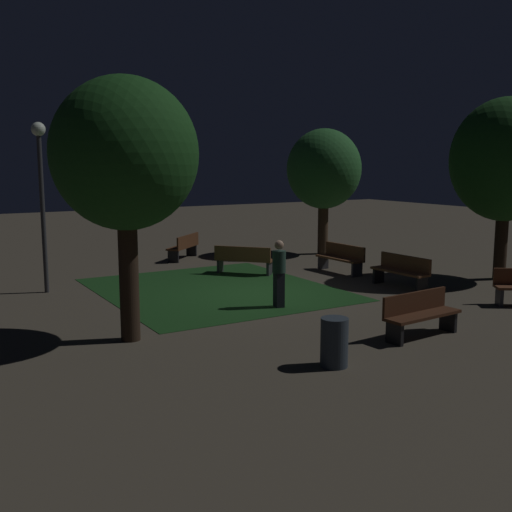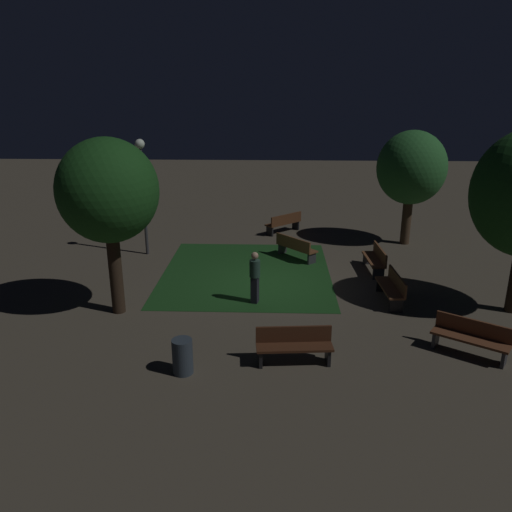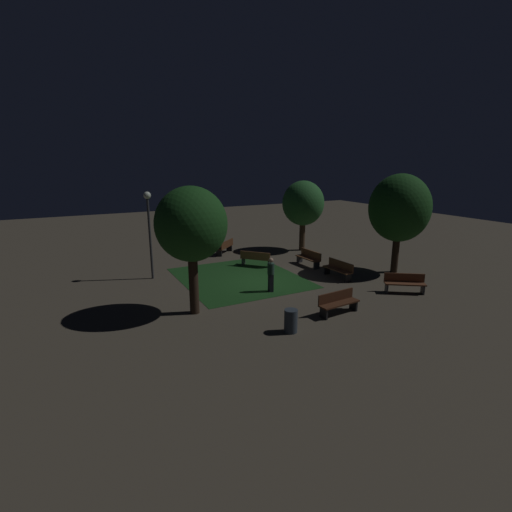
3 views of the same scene
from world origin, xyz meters
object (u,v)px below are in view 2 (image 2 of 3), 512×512
pedestrian (255,276)px  trash_bin (183,356)px  bench_corner (284,222)px  lamp_post_near_wall (142,177)px  bench_by_lamp (376,259)px  tree_left_canopy (411,168)px  bench_front_right (294,344)px  bench_lawn_edge (295,247)px  bench_back_row (471,337)px  tree_near_wall (108,192)px  bench_near_trees (392,287)px

pedestrian → trash_bin: bearing=159.8°
bench_corner → trash_bin: bearing=168.0°
bench_corner → lamp_post_near_wall: 6.80m
bench_by_lamp → tree_left_canopy: tree_left_canopy is taller
bench_front_right → pedestrian: 3.67m
trash_bin → pedestrian: pedestrian is taller
bench_lawn_edge → bench_back_row: bearing=-150.6°
bench_by_lamp → pedestrian: size_ratio=1.13×
tree_near_wall → pedestrian: bearing=-78.4°
tree_near_wall → pedestrian: 4.84m
bench_near_trees → bench_by_lamp: (2.63, -0.00, 0.00)m
bench_near_trees → tree_near_wall: size_ratio=0.36×
bench_lawn_edge → lamp_post_near_wall: bearing=86.1°
pedestrian → bench_lawn_edge: bearing=-18.4°
bench_by_lamp → bench_corner: bearing=32.8°
bench_by_lamp → tree_near_wall: size_ratio=0.36×
bench_front_right → tree_near_wall: bearing=61.8°
bench_lawn_edge → bench_corner: 3.65m
bench_lawn_edge → pedestrian: 4.39m
bench_near_trees → lamp_post_near_wall: (4.31, 8.58, 2.54)m
tree_near_wall → pedestrian: size_ratio=3.11×
bench_back_row → tree_near_wall: bearing=77.0°
bench_corner → tree_near_wall: bearing=150.0°
bench_by_lamp → bench_back_row: size_ratio=1.03×
bench_back_row → tree_left_canopy: bearing=-4.1°
bench_back_row → pedestrian: pedestrian is taller
bench_front_right → tree_left_canopy: (9.83, -4.97, 2.67)m
bench_back_row → tree_near_wall: size_ratio=0.35×
bench_front_right → tree_left_canopy: size_ratio=0.39×
bench_lawn_edge → pedestrian: size_ratio=1.03×
pedestrian → tree_near_wall: bearing=101.6°
bench_by_lamp → bench_front_right: size_ratio=0.99×
bench_front_right → pedestrian: (3.49, 1.06, 0.37)m
tree_left_canopy → lamp_post_near_wall: tree_left_canopy is taller
bench_corner → tree_left_canopy: 5.87m
tree_near_wall → lamp_post_near_wall: size_ratio=1.13×
bench_by_lamp → pedestrian: pedestrian is taller
bench_back_row → tree_left_canopy: (9.29, -0.66, 2.67)m
bench_lawn_edge → bench_front_right: 7.64m
pedestrian → bench_corner: bearing=-7.4°
bench_front_right → tree_left_canopy: 11.33m
bench_near_trees → tree_left_canopy: 6.92m
bench_by_lamp → tree_near_wall: tree_near_wall is taller
tree_left_canopy → lamp_post_near_wall: bearing=99.7°
bench_by_lamp → pedestrian: 5.08m
pedestrian → tree_left_canopy: bearing=-43.6°
bench_back_row → bench_front_right: 4.34m
bench_by_lamp → bench_lawn_edge: size_ratio=1.10×
bench_near_trees → bench_by_lamp: same height
tree_left_canopy → pedestrian: 9.05m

